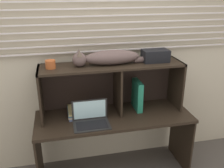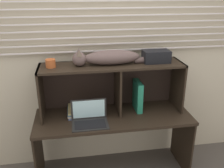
{
  "view_description": "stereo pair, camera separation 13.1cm",
  "coord_description": "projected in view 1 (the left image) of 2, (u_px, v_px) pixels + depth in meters",
  "views": [
    {
      "loc": [
        -0.51,
        -1.98,
        1.94
      ],
      "look_at": [
        0.0,
        0.32,
        1.01
      ],
      "focal_mm": 40.26,
      "sensor_mm": 36.0,
      "label": 1
    },
    {
      "loc": [
        -0.38,
        -2.01,
        1.94
      ],
      "look_at": [
        0.0,
        0.32,
        1.01
      ],
      "focal_mm": 40.26,
      "sensor_mm": 36.0,
      "label": 2
    }
  ],
  "objects": [
    {
      "name": "storage_box",
      "position": [
        155.0,
        56.0,
        2.53
      ],
      "size": [
        0.26,
        0.16,
        0.12
      ],
      "primitive_type": "cube",
      "color": "black",
      "rests_on": "hutch_shelf_unit"
    },
    {
      "name": "book_stack",
      "position": [
        76.0,
        112.0,
        2.57
      ],
      "size": [
        0.18,
        0.27,
        0.07
      ],
      "color": "#405074",
      "rests_on": "desk"
    },
    {
      "name": "cat",
      "position": [
        109.0,
        58.0,
        2.43
      ],
      "size": [
        0.91,
        0.17,
        0.16
      ],
      "color": "brown",
      "rests_on": "hutch_shelf_unit"
    },
    {
      "name": "small_basket",
      "position": [
        50.0,
        64.0,
        2.33
      ],
      "size": [
        0.09,
        0.09,
        0.08
      ],
      "primitive_type": "cylinder",
      "color": "#B25427",
      "rests_on": "hutch_shelf_unit"
    },
    {
      "name": "binder_upright",
      "position": [
        137.0,
        95.0,
        2.65
      ],
      "size": [
        0.06,
        0.23,
        0.32
      ],
      "primitive_type": "cube",
      "color": "#228062",
      "rests_on": "desk"
    },
    {
      "name": "back_panel_with_blinds",
      "position": [
        107.0,
        55.0,
        2.66
      ],
      "size": [
        4.4,
        0.08,
        2.5
      ],
      "color": "beige",
      "rests_on": "ground"
    },
    {
      "name": "hutch_shelf_unit",
      "position": [
        112.0,
        78.0,
        2.56
      ],
      "size": [
        1.43,
        0.35,
        0.52
      ],
      "color": "black",
      "rests_on": "desk"
    },
    {
      "name": "desk",
      "position": [
        114.0,
        126.0,
        2.61
      ],
      "size": [
        1.58,
        0.57,
        0.7
      ],
      "color": "black",
      "rests_on": "ground"
    },
    {
      "name": "laptop",
      "position": [
        91.0,
        119.0,
        2.4
      ],
      "size": [
        0.34,
        0.23,
        0.22
      ],
      "color": "black",
      "rests_on": "desk"
    }
  ]
}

